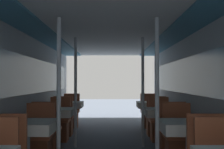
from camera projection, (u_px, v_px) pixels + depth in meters
The scene contains 23 objects.
wall_left at pixel (21, 91), 5.13m from camera, with size 0.05×10.31×2.05m.
wall_right at pixel (200, 91), 5.12m from camera, with size 0.05×10.31×2.05m.
ceiling_panel at pixel (110, 29), 5.15m from camera, with size 2.95×10.31×0.07m.
dining_table_left_1 at pixel (28, 129), 3.99m from camera, with size 0.72×0.72×0.72m.
chair_left_far_1 at pixel (39, 146), 4.58m from camera, with size 0.43×0.43×0.90m.
support_pole_left_1 at pixel (60, 97), 3.99m from camera, with size 0.06×0.06×2.05m.
dining_table_left_2 at pixel (55, 114), 5.83m from camera, with size 0.72×0.72×0.72m.
chair_left_near_2 at pixel (48, 138), 5.22m from camera, with size 0.43×0.43×0.90m.
chair_left_far_2 at pixel (61, 127), 6.43m from camera, with size 0.43×0.43×0.90m.
support_pole_left_2 at pixel (77, 92), 5.84m from camera, with size 0.06×0.06×2.05m.
dining_table_left_3 at pixel (69, 106), 7.68m from camera, with size 0.72×0.72×0.72m.
chair_left_near_3 at pixel (65, 123), 7.06m from camera, with size 0.43×0.43×0.90m.
chair_left_far_3 at pixel (72, 117), 8.28m from camera, with size 0.43×0.43×0.90m.
dining_table_right_1 at pixel (190, 129), 3.98m from camera, with size 0.72×0.72×0.72m.
chair_right_far_1 at pixel (180, 146), 4.58m from camera, with size 0.43×0.43×0.90m.
support_pole_right_1 at pixel (158, 97), 3.99m from camera, with size 0.06×0.06×2.05m.
dining_table_right_2 at pixel (166, 114), 5.82m from camera, with size 0.72×0.72×0.72m.
chair_right_near_2 at pixel (172, 138), 5.21m from camera, with size 0.43×0.43×0.90m.
chair_right_far_2 at pixel (161, 127), 6.42m from camera, with size 0.43×0.43×0.90m.
support_pole_right_2 at pixel (144, 92), 5.83m from camera, with size 0.06×0.06×2.05m.
dining_table_right_3 at pixel (153, 106), 7.67m from camera, with size 0.72×0.72×0.72m.
chair_right_near_3 at pixel (157, 123), 7.05m from camera, with size 0.43×0.43×0.90m.
chair_right_far_3 at pixel (150, 117), 8.27m from camera, with size 0.43×0.43×0.90m.
Camera 1 is at (0.05, -1.37, 1.23)m, focal length 50.00 mm.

